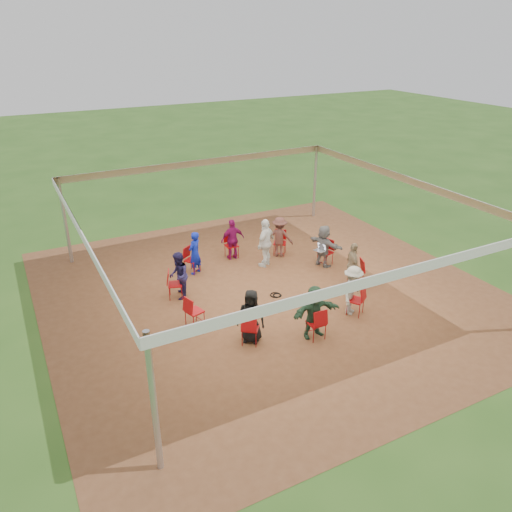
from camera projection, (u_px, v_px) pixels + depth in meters
name	position (u px, v px, depth m)	size (l,w,h in m)	color
ground	(267.00, 292.00, 15.39)	(80.00, 80.00, 0.00)	#2C541A
dirt_patch	(267.00, 291.00, 15.38)	(13.00, 13.00, 0.00)	brown
tent	(268.00, 219.00, 14.39)	(10.33, 10.33, 3.00)	#B2B2B7
chair_0	(325.00, 252.00, 16.94)	(0.42, 0.44, 0.90)	#A4090C
chair_1	(280.00, 243.00, 17.68)	(0.42, 0.44, 0.90)	#A4090C
chair_2	(232.00, 246.00, 17.47)	(0.42, 0.44, 0.90)	#A4090C
chair_3	(192.00, 260.00, 16.39)	(0.42, 0.44, 0.90)	#A4090C
chair_4	(175.00, 284.00, 14.86)	(0.42, 0.44, 0.90)	#A4090C
chair_5	(194.00, 311.00, 13.45)	(0.42, 0.44, 0.90)	#A4090C
chair_6	(250.00, 328.00, 12.71)	(0.42, 0.44, 0.90)	#A4090C
chair_7	(316.00, 323.00, 12.92)	(0.42, 0.44, 0.90)	#A4090C
chair_8	(356.00, 300.00, 14.00)	(0.42, 0.44, 0.90)	#A4090C
chair_9	(356.00, 273.00, 15.54)	(0.42, 0.44, 0.90)	#A4090C
person_seated_0	(324.00, 246.00, 16.75)	(1.35, 0.50, 1.45)	slate
person_seated_1	(280.00, 237.00, 17.46)	(0.94, 0.47, 1.45)	#542E27
person_seated_2	(233.00, 239.00, 17.26)	(0.85, 0.44, 1.45)	#7F0D4E
person_seated_3	(195.00, 253.00, 16.22)	(0.53, 0.35, 1.45)	#0C1CA3
person_seated_4	(179.00, 276.00, 14.75)	(0.71, 0.41, 1.45)	#201B46
person_seated_5	(251.00, 316.00, 12.70)	(0.71, 0.40, 1.45)	black
person_seated_6	(314.00, 312.00, 12.90)	(1.35, 0.50, 1.45)	#274A30
person_seated_7	(352.00, 290.00, 13.93)	(0.94, 0.47, 1.45)	#A5A392
person_seated_8	(353.00, 265.00, 15.40)	(0.85, 0.44, 1.45)	#94805F
standing_person	(266.00, 243.00, 16.71)	(0.98, 0.50, 1.68)	white
cable_coil	(276.00, 295.00, 15.14)	(0.38, 0.38, 0.03)	black
laptop	(321.00, 248.00, 16.67)	(0.37, 0.42, 0.24)	#B7B7BC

